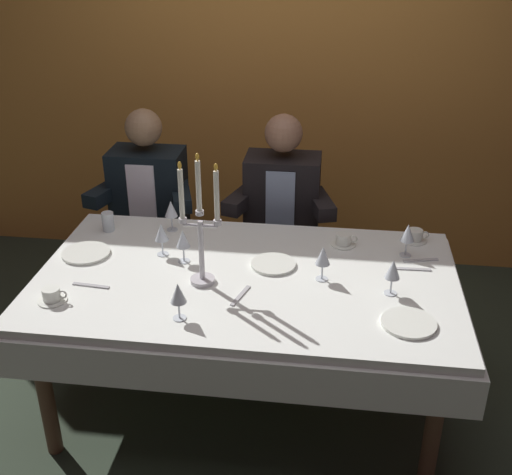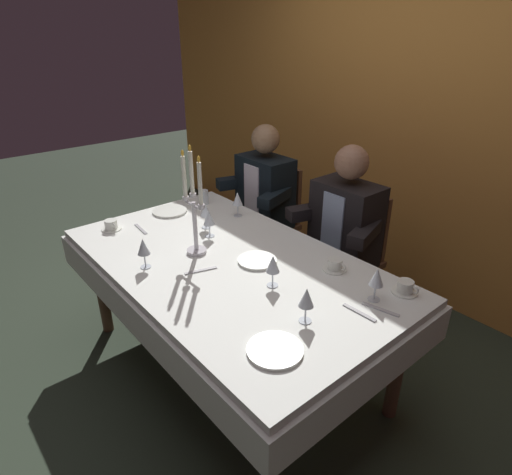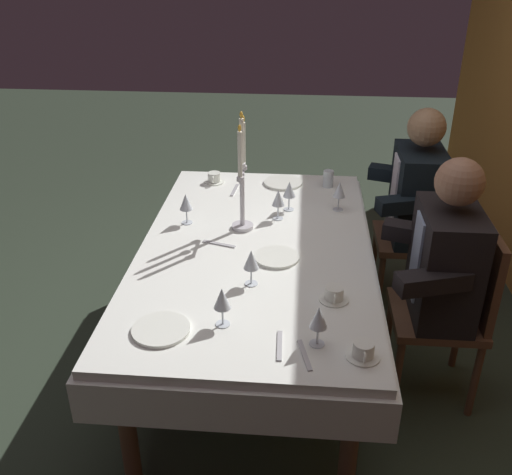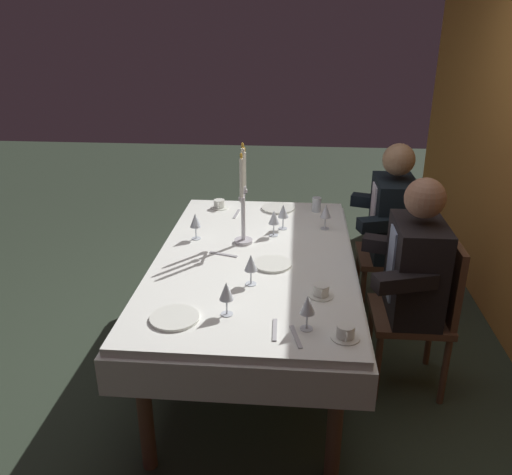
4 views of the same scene
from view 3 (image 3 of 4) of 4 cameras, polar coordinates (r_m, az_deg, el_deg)
name	(u,v)px [view 3 (image 3 of 4)]	position (r m, az deg, el deg)	size (l,w,h in m)	color
ground_plane	(255,366)	(3.19, -0.07, -12.61)	(12.00, 12.00, 0.00)	#2E392B
dining_table	(255,267)	(2.82, -0.08, -2.96)	(1.94, 1.14, 0.74)	white
candelabra	(242,183)	(2.83, -1.39, 5.46)	(0.19, 0.11, 0.60)	silver
dinner_plate_0	(161,329)	(2.23, -9.40, -8.96)	(0.22, 0.22, 0.01)	white
dinner_plate_1	(283,183)	(3.47, 2.70, 5.45)	(0.23, 0.23, 0.01)	white
dinner_plate_2	(277,257)	(2.66, 2.06, -1.95)	(0.21, 0.21, 0.01)	white
wine_glass_0	(278,199)	(2.99, 2.22, 3.86)	(0.07, 0.07, 0.16)	silver
wine_glass_1	(319,318)	(2.08, 6.22, -7.94)	(0.07, 0.07, 0.16)	silver
wine_glass_2	(222,300)	(2.17, -3.38, -6.16)	(0.07, 0.07, 0.16)	silver
wine_glass_3	(251,260)	(2.41, -0.48, -2.28)	(0.07, 0.07, 0.16)	silver
wine_glass_4	(339,190)	(3.12, 8.26, 4.64)	(0.07, 0.07, 0.16)	silver
wine_glass_5	(186,202)	(2.96, -6.96, 3.46)	(0.07, 0.07, 0.16)	silver
wine_glass_6	(289,190)	(3.09, 3.32, 4.69)	(0.07, 0.07, 0.16)	silver
water_tumbler_0	(328,179)	(3.44, 7.17, 5.79)	(0.06, 0.06, 0.10)	silver
coffee_cup_0	(363,351)	(2.10, 10.59, -10.97)	(0.13, 0.12, 0.06)	white
coffee_cup_1	(214,178)	(3.49, -4.16, 5.90)	(0.13, 0.12, 0.06)	white
coffee_cup_2	(334,294)	(2.38, 7.75, -5.61)	(0.13, 0.12, 0.06)	white
spoon_0	(235,190)	(3.38, -2.14, 4.72)	(0.17, 0.02, 0.01)	#B7B7BC
spoon_1	(280,346)	(2.13, 2.35, -10.64)	(0.17, 0.02, 0.01)	#B7B7BC
fork_2	(219,244)	(2.79, -3.67, -0.60)	(0.17, 0.02, 0.01)	#B7B7BC
spoon_3	(305,355)	(2.09, 4.83, -11.52)	(0.17, 0.02, 0.01)	#B7B7BC
seated_diner_0	(418,195)	(3.46, 15.77, 4.12)	(0.63, 0.48, 1.24)	brown
seated_diner_1	(446,263)	(2.77, 18.35, -2.42)	(0.63, 0.48, 1.24)	brown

